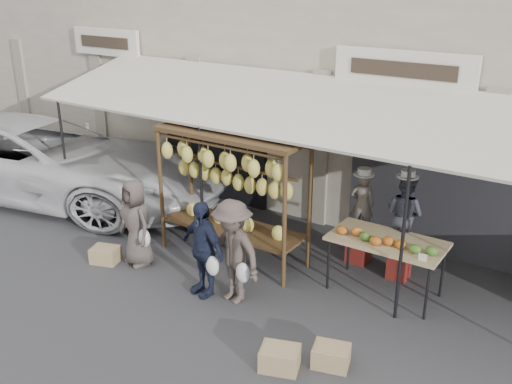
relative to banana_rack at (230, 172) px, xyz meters
The scene contains 16 objects.
ground_plane 2.14m from the banana_rack, 68.35° to the right, with size 90.00×90.00×0.00m, color #2D2D30.
shophouse 5.58m from the banana_rack, 84.10° to the left, with size 24.00×6.15×7.30m.
awning 1.47m from the banana_rack, 59.97° to the left, with size 10.00×2.35×2.92m.
banana_rack is the anchor object (origin of this frame).
produce_table 2.73m from the banana_rack, ahead, with size 1.70×0.90×1.04m.
vendor_left 2.24m from the banana_rack, 30.45° to the left, with size 0.40×0.26×1.10m, color #5F564E.
vendor_right 2.85m from the banana_rack, 19.46° to the left, with size 0.64×0.50×1.32m, color #353843.
customer_left 1.79m from the banana_rack, 139.03° to the right, with size 0.73×0.48×1.49m, color #4C423D.
customer_mid 1.47m from the banana_rack, 74.55° to the right, with size 0.89×0.37×1.51m, color #1D233A.
customer_right 1.57m from the banana_rack, 53.06° to the right, with size 1.04×0.60×1.61m, color #4D403A.
stool_left 2.55m from the banana_rack, 30.45° to the left, with size 0.35×0.35×0.50m, color maroon.
stool_right 3.12m from the banana_rack, 19.46° to the left, with size 0.32×0.32×0.45m, color maroon.
crate_near_a 3.37m from the banana_rack, 42.63° to the right, with size 0.48×0.36×0.29m, color tan.
crate_near_b 3.52m from the banana_rack, 31.13° to the right, with size 0.45×0.34×0.27m, color tan.
crate_far 2.59m from the banana_rack, 141.90° to the right, with size 0.45×0.34×0.27m, color tan.
van 5.45m from the banana_rack, behind, with size 2.76×5.98×2.49m, color silver.
Camera 1 is at (4.72, -5.76, 4.63)m, focal length 40.00 mm.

